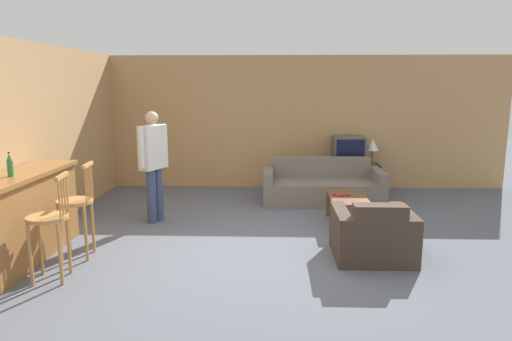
# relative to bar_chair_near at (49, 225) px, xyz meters

# --- Properties ---
(ground_plane) EXTENTS (24.00, 24.00, 0.00)m
(ground_plane) POSITION_rel_bar_chair_near_xyz_m (2.20, 0.89, -0.61)
(ground_plane) COLOR #565B66
(wall_back) EXTENTS (9.40, 0.08, 2.60)m
(wall_back) POSITION_rel_bar_chair_near_xyz_m (2.20, 4.60, 0.69)
(wall_back) COLOR tan
(wall_back) RESTS_ON ground_plane
(wall_left) EXTENTS (0.08, 8.71, 2.60)m
(wall_left) POSITION_rel_bar_chair_near_xyz_m (-0.92, 2.24, 0.69)
(wall_left) COLOR tan
(wall_left) RESTS_ON ground_plane
(bar_counter) EXTENTS (0.55, 2.34, 1.04)m
(bar_counter) POSITION_rel_bar_chair_near_xyz_m (-0.58, 0.33, -0.08)
(bar_counter) COLOR brown
(bar_counter) RESTS_ON ground_plane
(bar_chair_near) EXTENTS (0.47, 0.47, 1.14)m
(bar_chair_near) POSITION_rel_bar_chair_near_xyz_m (0.00, 0.00, 0.00)
(bar_chair_near) COLOR #B77F42
(bar_chair_near) RESTS_ON ground_plane
(bar_chair_mid) EXTENTS (0.46, 0.46, 1.14)m
(bar_chair_mid) POSITION_rel_bar_chair_near_xyz_m (0.00, 0.66, 0.00)
(bar_chair_mid) COLOR #B77F42
(bar_chair_mid) RESTS_ON ground_plane
(couch_far) EXTENTS (2.07, 0.92, 0.75)m
(couch_far) POSITION_rel_bar_chair_near_xyz_m (3.20, 3.43, -0.34)
(couch_far) COLOR #70665B
(couch_far) RESTS_ON ground_plane
(armchair_near) EXTENTS (0.91, 0.88, 0.73)m
(armchair_near) POSITION_rel_bar_chair_near_xyz_m (3.51, 0.76, -0.34)
(armchair_near) COLOR #423328
(armchair_near) RESTS_ON ground_plane
(coffee_table) EXTENTS (0.53, 0.98, 0.43)m
(coffee_table) POSITION_rel_bar_chair_near_xyz_m (3.42, 2.07, -0.25)
(coffee_table) COLOR brown
(coffee_table) RESTS_ON ground_plane
(tv_unit) EXTENTS (1.18, 0.47, 0.53)m
(tv_unit) POSITION_rel_bar_chair_near_xyz_m (3.76, 4.24, -0.34)
(tv_unit) COLOR black
(tv_unit) RESTS_ON ground_plane
(tv) EXTENTS (0.59, 0.50, 0.54)m
(tv) POSITION_rel_bar_chair_near_xyz_m (3.76, 4.24, 0.20)
(tv) COLOR #4C4C4C
(tv) RESTS_ON tv_unit
(bottle) EXTENTS (0.06, 0.06, 0.27)m
(bottle) POSITION_rel_bar_chair_near_xyz_m (-0.57, 0.36, 0.56)
(bottle) COLOR #2D7F3D
(bottle) RESTS_ON bar_counter
(book_on_table) EXTENTS (0.25, 0.19, 0.03)m
(book_on_table) POSITION_rel_bar_chair_near_xyz_m (3.34, 2.12, -0.16)
(book_on_table) COLOR maroon
(book_on_table) RESTS_ON coffee_table
(table_lamp) EXTENTS (0.23, 0.23, 0.49)m
(table_lamp) POSITION_rel_bar_chair_near_xyz_m (4.22, 4.24, 0.29)
(table_lamp) COLOR brown
(table_lamp) RESTS_ON tv_unit
(person_by_window) EXTENTS (0.36, 0.55, 1.66)m
(person_by_window) POSITION_rel_bar_chair_near_xyz_m (0.55, 2.12, 0.33)
(person_by_window) COLOR #384260
(person_by_window) RESTS_ON ground_plane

